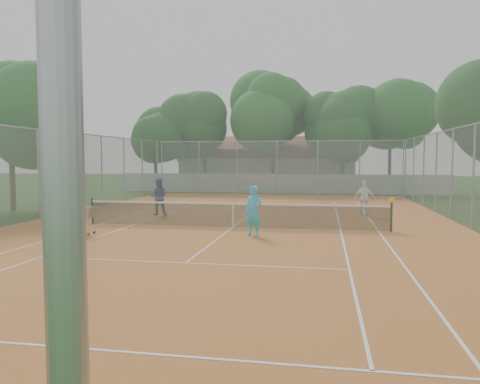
% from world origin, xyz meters
% --- Properties ---
extents(ground, '(120.00, 120.00, 0.00)m').
position_xyz_m(ground, '(0.00, 0.00, 0.00)').
color(ground, '#13340E').
rests_on(ground, ground).
extents(court_pad, '(18.00, 34.00, 0.02)m').
position_xyz_m(court_pad, '(0.00, 0.00, 0.01)').
color(court_pad, '#BA6124').
rests_on(court_pad, ground).
extents(court_lines, '(10.98, 23.78, 0.01)m').
position_xyz_m(court_lines, '(0.00, 0.00, 0.02)').
color(court_lines, white).
rests_on(court_lines, court_pad).
extents(tennis_net, '(11.88, 0.10, 0.98)m').
position_xyz_m(tennis_net, '(0.00, 0.00, 0.51)').
color(tennis_net, black).
rests_on(tennis_net, court_pad).
extents(perimeter_fence, '(18.00, 34.00, 4.00)m').
position_xyz_m(perimeter_fence, '(0.00, 0.00, 2.00)').
color(perimeter_fence, slate).
rests_on(perimeter_fence, ground).
extents(boundary_wall, '(26.00, 0.30, 1.50)m').
position_xyz_m(boundary_wall, '(0.00, 19.00, 0.75)').
color(boundary_wall, silver).
rests_on(boundary_wall, ground).
extents(clubhouse, '(16.40, 9.00, 4.40)m').
position_xyz_m(clubhouse, '(-2.00, 29.00, 2.20)').
color(clubhouse, beige).
rests_on(clubhouse, ground).
extents(tropical_trees, '(29.00, 19.00, 10.00)m').
position_xyz_m(tropical_trees, '(0.00, 22.00, 5.00)').
color(tropical_trees, '#0C330E').
rests_on(tropical_trees, ground).
extents(player_near, '(0.75, 0.63, 1.75)m').
position_xyz_m(player_near, '(1.09, -1.93, 0.90)').
color(player_near, '#1CB2EF').
rests_on(player_near, court_pad).
extents(player_far_left, '(0.98, 0.84, 1.74)m').
position_xyz_m(player_far_left, '(-4.29, 3.36, 0.89)').
color(player_far_left, '#271C54').
rests_on(player_far_left, court_pad).
extents(player_far_right, '(1.02, 0.57, 1.64)m').
position_xyz_m(player_far_right, '(5.37, 4.72, 0.84)').
color(player_far_right, white).
rests_on(player_far_right, court_pad).
extents(ball_hopper, '(0.69, 0.69, 1.09)m').
position_xyz_m(ball_hopper, '(-4.77, -2.69, 0.56)').
color(ball_hopper, '#A9AAB0').
rests_on(ball_hopper, court_pad).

